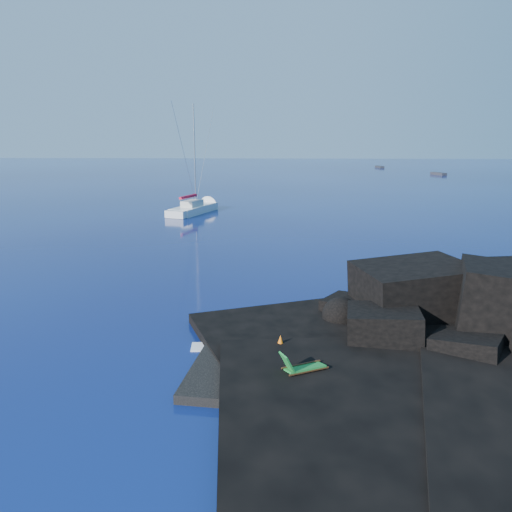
{
  "coord_description": "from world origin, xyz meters",
  "views": [
    {
      "loc": [
        3.46,
        -17.21,
        8.86
      ],
      "look_at": [
        2.16,
        11.52,
        2.0
      ],
      "focal_mm": 35.0,
      "sensor_mm": 36.0,
      "label": 1
    }
  ],
  "objects": [
    {
      "name": "ground",
      "position": [
        0.0,
        0.0,
        0.0
      ],
      "size": [
        400.0,
        400.0,
        0.0
      ],
      "primitive_type": "plane",
      "color": "#030533",
      "rests_on": "ground"
    },
    {
      "name": "headland",
      "position": [
        13.0,
        3.0,
        0.0
      ],
      "size": [
        24.0,
        24.0,
        3.6
      ],
      "primitive_type": null,
      "color": "black",
      "rests_on": "ground"
    },
    {
      "name": "beach",
      "position": [
        4.5,
        0.5,
        0.0
      ],
      "size": [
        9.08,
        6.86,
        0.7
      ],
      "primitive_type": "cube",
      "rotation": [
        0.0,
        0.0,
        -0.1
      ],
      "color": "black",
      "rests_on": "ground"
    },
    {
      "name": "surf_foam",
      "position": [
        5.0,
        5.0,
        0.0
      ],
      "size": [
        10.0,
        8.0,
        0.06
      ],
      "primitive_type": null,
      "color": "white",
      "rests_on": "ground"
    },
    {
      "name": "sailboat",
      "position": [
        -6.64,
        41.87,
        0.0
      ],
      "size": [
        6.32,
        12.32,
        12.74
      ],
      "primitive_type": null,
      "rotation": [
        0.0,
        0.0,
        -0.33
      ],
      "color": "silver",
      "rests_on": "ground"
    },
    {
      "name": "deck_chair",
      "position": [
        4.49,
        -0.47,
        0.92
      ],
      "size": [
        1.82,
        1.39,
        1.15
      ],
      "primitive_type": null,
      "rotation": [
        0.0,
        0.0,
        0.46
      ],
      "color": "#1A772E",
      "rests_on": "beach"
    },
    {
      "name": "towel",
      "position": [
        5.89,
        -0.05,
        0.38
      ],
      "size": [
        2.16,
        1.41,
        0.05
      ],
      "primitive_type": "cube",
      "rotation": [
        0.0,
        0.0,
        0.25
      ],
      "color": "white",
      "rests_on": "beach"
    },
    {
      "name": "sunbather",
      "position": [
        5.89,
        -0.05,
        0.52
      ],
      "size": [
        1.79,
        0.84,
        0.23
      ],
      "primitive_type": null,
      "rotation": [
        0.0,
        0.0,
        0.25
      ],
      "color": "tan",
      "rests_on": "towel"
    },
    {
      "name": "marker_cone",
      "position": [
        3.6,
        1.91,
        0.66
      ],
      "size": [
        0.52,
        0.52,
        0.62
      ],
      "primitive_type": "cone",
      "rotation": [
        0.0,
        0.0,
        -0.34
      ],
      "color": "orange",
      "rests_on": "beach"
    },
    {
      "name": "distant_boat_a",
      "position": [
        33.41,
        134.65,
        0.0
      ],
      "size": [
        2.12,
        4.35,
        0.56
      ],
      "primitive_type": "cube",
      "rotation": [
        0.0,
        0.0,
        0.2
      ],
      "color": "#28282D",
      "rests_on": "ground"
    },
    {
      "name": "distant_boat_b",
      "position": [
        41.9,
        105.96,
        0.0
      ],
      "size": [
        2.89,
        4.72,
        0.6
      ],
      "primitive_type": "cube",
      "rotation": [
        0.0,
        0.0,
        0.35
      ],
      "color": "#2B2A30",
      "rests_on": "ground"
    }
  ]
}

